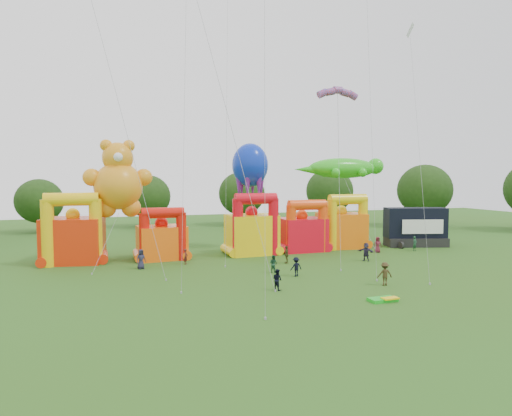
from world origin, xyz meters
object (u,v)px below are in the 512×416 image
object	(u,v)px
bouncy_castle_2	(252,231)
spectator_4	(287,254)
gecko_kite	(347,178)
spectator_0	(141,259)
bouncy_castle_0	(73,236)
stage_trailer	(415,227)
octopus_kite	(252,181)
teddy_bear_kite	(114,202)

from	to	relation	value
bouncy_castle_2	spectator_4	distance (m)	6.62
gecko_kite	spectator_4	world-z (taller)	gecko_kite
spectator_0	bouncy_castle_0	bearing A→B (deg)	119.26
stage_trailer	spectator_4	size ratio (longest dim) A/B	4.47
bouncy_castle_0	octopus_kite	xyz separation A→B (m)	(19.95, 2.81, 5.53)
stage_trailer	octopus_kite	bearing A→B (deg)	168.43
stage_trailer	gecko_kite	xyz separation A→B (m)	(-6.46, 6.01, 6.21)
stage_trailer	bouncy_castle_0	bearing A→B (deg)	178.09
stage_trailer	teddy_bear_kite	size ratio (longest dim) A/B	0.63
bouncy_castle_0	spectator_4	bearing A→B (deg)	-18.55
stage_trailer	spectator_4	world-z (taller)	stage_trailer
spectator_0	gecko_kite	bearing A→B (deg)	-1.17
spectator_4	spectator_0	bearing A→B (deg)	-69.87
octopus_kite	bouncy_castle_0	bearing A→B (deg)	-171.98
bouncy_castle_2	octopus_kite	distance (m)	6.72
teddy_bear_kite	octopus_kite	distance (m)	16.45
bouncy_castle_2	spectator_0	world-z (taller)	bouncy_castle_2
gecko_kite	spectator_4	size ratio (longest dim) A/B	7.48
spectator_4	gecko_kite	bearing A→B (deg)	157.81
bouncy_castle_2	gecko_kite	world-z (taller)	gecko_kite
bouncy_castle_0	stage_trailer	distance (m)	40.25
stage_trailer	spectator_4	xyz separation A→B (m)	(-19.73, -5.54, -1.46)
teddy_bear_kite	bouncy_castle_0	bearing A→B (deg)	168.39
bouncy_castle_2	bouncy_castle_0	bearing A→B (deg)	177.85
stage_trailer	spectator_0	xyz separation A→B (m)	(-33.96, -3.88, -1.40)
bouncy_castle_2	stage_trailer	world-z (taller)	bouncy_castle_2
gecko_kite	spectator_4	bearing A→B (deg)	-138.97
stage_trailer	spectator_0	world-z (taller)	stage_trailer
bouncy_castle_2	octopus_kite	world-z (taller)	octopus_kite
bouncy_castle_0	teddy_bear_kite	bearing A→B (deg)	-11.61
spectator_0	spectator_4	xyz separation A→B (m)	(14.23, -1.66, -0.06)
teddy_bear_kite	spectator_4	world-z (taller)	teddy_bear_kite
bouncy_castle_2	spectator_4	bearing A→B (deg)	-74.86
octopus_kite	spectator_0	bearing A→B (deg)	-149.59
octopus_kite	spectator_4	bearing A→B (deg)	-86.78
teddy_bear_kite	spectator_4	bearing A→B (deg)	-20.17
bouncy_castle_0	gecko_kite	size ratio (longest dim) A/B	0.54
octopus_kite	bouncy_castle_2	bearing A→B (deg)	-107.71
teddy_bear_kite	octopus_kite	size ratio (longest dim) A/B	0.99
teddy_bear_kite	stage_trailer	bearing A→B (deg)	-0.81
spectator_4	bouncy_castle_0	bearing A→B (deg)	-81.77
bouncy_castle_0	stage_trailer	size ratio (longest dim) A/B	0.91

